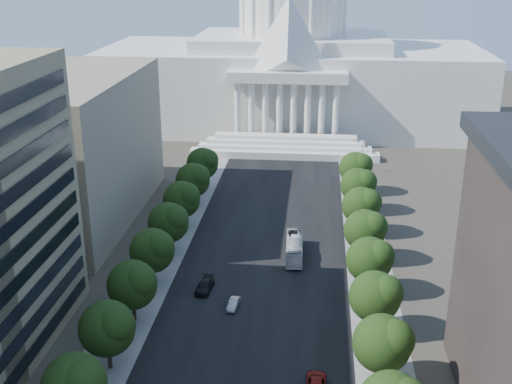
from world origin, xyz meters
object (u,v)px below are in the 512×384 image
(car_red, at_px, (316,383))
(city_bus, at_px, (294,248))
(car_dark_b, at_px, (205,286))
(car_silver, at_px, (233,304))

(car_red, bearing_deg, city_bus, -83.82)
(car_red, bearing_deg, car_dark_b, -52.40)
(car_silver, bearing_deg, car_red, -48.69)
(car_silver, distance_m, car_dark_b, 7.48)
(car_silver, distance_m, car_red, 23.09)
(car_silver, relative_size, car_red, 0.72)
(car_red, height_order, city_bus, city_bus)
(car_silver, xyz_separation_m, city_bus, (8.83, 19.45, 1.08))
(car_dark_b, bearing_deg, car_red, -46.81)
(car_silver, bearing_deg, city_bus, 71.87)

